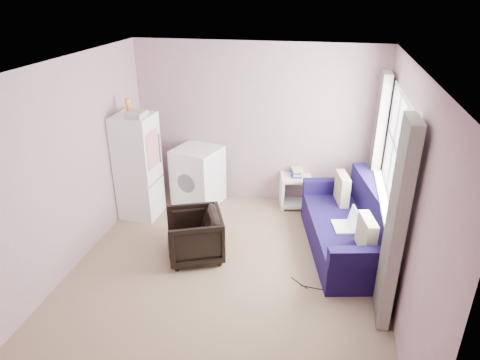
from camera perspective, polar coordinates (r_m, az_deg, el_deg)
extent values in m
cube|color=#977F63|center=(5.38, -1.84, -12.45)|extent=(3.80, 4.20, 0.02)
cube|color=silver|center=(4.35, -2.31, 15.06)|extent=(3.80, 4.20, 0.02)
cube|color=#AE8993|center=(6.66, 2.19, 7.34)|extent=(3.80, 0.02, 2.50)
cube|color=#AE8993|center=(3.03, -11.72, -16.88)|extent=(3.80, 0.02, 2.50)
cube|color=#AE8993|center=(5.46, -21.94, 1.52)|extent=(0.02, 4.20, 2.50)
cube|color=#AE8993|center=(4.70, 21.27, -2.13)|extent=(0.02, 4.20, 2.50)
cube|color=white|center=(5.23, 20.40, 3.74)|extent=(0.01, 1.60, 1.20)
imported|color=black|center=(5.51, -6.09, -7.10)|extent=(0.84, 0.86, 0.69)
cube|color=white|center=(6.46, -13.45, 1.72)|extent=(0.56, 0.56, 1.57)
cube|color=slate|center=(6.43, -11.09, -0.15)|extent=(0.03, 0.50, 0.02)
cube|color=slate|center=(6.42, -10.66, 4.21)|extent=(0.02, 0.03, 0.45)
cube|color=white|center=(6.21, -11.55, 4.04)|extent=(0.02, 0.38, 0.54)
cylinder|color=orange|center=(6.25, -14.67, 9.50)|extent=(0.07, 0.07, 0.22)
cube|color=#BBBBB0|center=(6.07, -13.67, 8.50)|extent=(0.24, 0.28, 0.08)
cube|color=white|center=(6.81, -5.61, 0.55)|extent=(0.81, 0.81, 0.92)
cube|color=slate|center=(6.63, -5.86, 3.86)|extent=(0.75, 0.73, 0.05)
cylinder|color=slate|center=(6.56, -7.18, -0.45)|extent=(0.30, 0.11, 0.30)
cube|color=white|center=(6.72, 7.48, 0.41)|extent=(0.55, 0.55, 0.04)
cube|color=white|center=(6.91, 7.28, -2.84)|extent=(0.55, 0.55, 0.04)
cube|color=white|center=(6.80, 5.59, -1.37)|extent=(0.13, 0.47, 0.52)
cube|color=white|center=(6.85, 9.14, -1.38)|extent=(0.13, 0.47, 0.52)
cube|color=navy|center=(6.71, 7.50, 0.70)|extent=(0.20, 0.25, 0.03)
cube|color=beige|center=(6.70, 7.62, 0.94)|extent=(0.21, 0.26, 0.03)
cube|color=navy|center=(6.69, 7.43, 1.20)|extent=(0.18, 0.25, 0.03)
cube|color=beige|center=(6.67, 7.62, 1.41)|extent=(0.22, 0.26, 0.03)
cube|color=#170F46|center=(5.84, 13.91, -7.37)|extent=(1.26, 2.02, 0.42)
cube|color=#170F46|center=(5.72, 17.73, -3.51)|extent=(0.58, 1.87, 0.46)
cube|color=#170F46|center=(4.94, 16.75, -9.83)|extent=(0.89, 0.33, 0.21)
cube|color=#170F46|center=(6.46, 12.32, -0.77)|extent=(0.89, 0.33, 0.21)
cube|color=#C2BC92|center=(5.15, 16.51, -6.96)|extent=(0.21, 0.43, 0.42)
cube|color=#C2BC92|center=(6.16, 13.46, -1.10)|extent=(0.21, 0.43, 0.42)
cube|color=white|center=(5.62, 13.56, -6.06)|extent=(0.31, 0.39, 0.02)
cube|color=silver|center=(5.59, 14.97, -4.98)|extent=(0.13, 0.35, 0.23)
cube|color=white|center=(5.47, 18.74, -2.36)|extent=(0.14, 1.70, 0.04)
cube|color=white|center=(5.46, 19.30, -2.12)|extent=(0.02, 1.68, 0.05)
cube|color=white|center=(5.23, 20.21, 3.76)|extent=(0.02, 1.68, 0.05)
cube|color=white|center=(5.06, 21.21, 10.10)|extent=(0.02, 1.68, 0.05)
cube|color=white|center=(4.50, 21.43, 0.19)|extent=(0.02, 0.05, 1.20)
cube|color=white|center=(4.99, 20.58, 2.68)|extent=(0.02, 0.05, 1.20)
cube|color=white|center=(5.48, 19.87, 4.73)|extent=(0.02, 0.05, 1.20)
cube|color=white|center=(5.98, 19.28, 6.44)|extent=(0.02, 0.05, 1.20)
cube|color=beige|center=(4.41, 19.99, -5.94)|extent=(0.12, 0.46, 2.18)
cube|color=beige|center=(6.36, 17.72, 3.88)|extent=(0.12, 0.46, 2.18)
cylinder|color=black|center=(5.22, 9.53, -13.96)|extent=(0.27, 0.04, 0.01)
cylinder|color=black|center=(5.26, 7.90, -13.44)|extent=(0.21, 0.18, 0.01)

